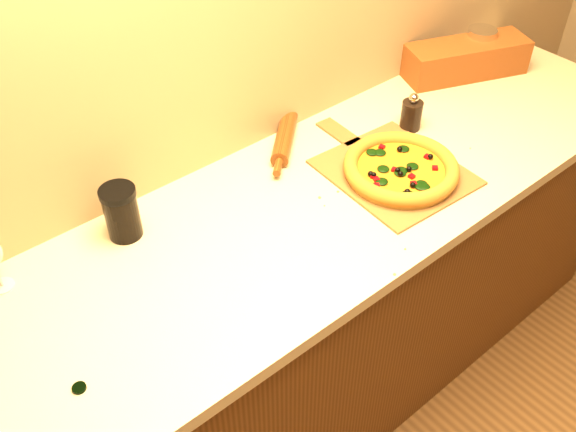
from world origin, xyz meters
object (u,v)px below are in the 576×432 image
object	(u,v)px
pizza_peel	(391,169)
dark_jar	(122,212)
coffee_canister	(479,47)
pizza	(401,168)
rolling_pin	(285,135)
pepper_grinder	(411,114)

from	to	relation	value
pizza_peel	dark_jar	xyz separation A→B (m)	(-0.72, 0.26, 0.07)
pizza_peel	coffee_canister	xyz separation A→B (m)	(0.69, 0.23, 0.07)
pizza_peel	pizza	bearing A→B (deg)	-88.10
pizza_peel	dark_jar	size ratio (longest dim) A/B	3.63
rolling_pin	dark_jar	bearing A→B (deg)	-174.96
pepper_grinder	coffee_canister	bearing A→B (deg)	13.52
rolling_pin	coffee_canister	world-z (taller)	coffee_canister
rolling_pin	pepper_grinder	bearing A→B (deg)	-28.61
pizza_peel	pizza	xyz separation A→B (m)	(-0.00, -0.04, 0.03)
pizza_peel	coffee_canister	world-z (taller)	coffee_canister
pepper_grinder	dark_jar	world-z (taller)	dark_jar
pizza_peel	rolling_pin	distance (m)	0.34
pizza_peel	coffee_canister	bearing A→B (deg)	21.76
pepper_grinder	dark_jar	bearing A→B (deg)	171.38
pizza	dark_jar	xyz separation A→B (m)	(-0.72, 0.29, 0.05)
rolling_pin	coffee_canister	xyz separation A→B (m)	(0.83, -0.08, 0.05)
pizza	dark_jar	size ratio (longest dim) A/B	2.23
pizza	coffee_canister	bearing A→B (deg)	21.11
coffee_canister	dark_jar	xyz separation A→B (m)	(-1.41, 0.03, 0.00)
pizza	rolling_pin	distance (m)	0.37
pizza_peel	dark_jar	distance (m)	0.77
pepper_grinder	dark_jar	distance (m)	0.94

